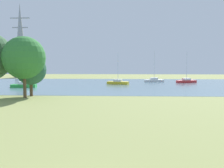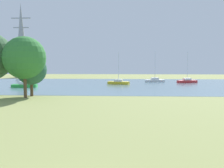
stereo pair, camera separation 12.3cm
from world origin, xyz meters
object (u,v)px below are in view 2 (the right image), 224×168
at_px(sailboat_yellow, 119,82).
at_px(sailboat_red, 187,81).
at_px(tree_east_far, 31,70).
at_px(sailboat_green, 24,85).
at_px(sailboat_white, 155,80).
at_px(electricity_pylon, 22,41).
at_px(tree_east_near, 24,58).

xyz_separation_m(sailboat_yellow, sailboat_red, (16.38, 5.25, 0.00)).
relative_size(sailboat_red, tree_east_far, 1.23).
height_order(sailboat_yellow, sailboat_green, sailboat_yellow).
distance_m(sailboat_green, sailboat_white, 31.47).
bearing_deg(sailboat_white, electricity_pylon, 156.40).
bearing_deg(sailboat_green, sailboat_red, 21.68).
xyz_separation_m(sailboat_green, sailboat_white, (27.11, 15.97, 0.03)).
height_order(sailboat_green, sailboat_white, sailboat_white).
relative_size(sailboat_red, sailboat_white, 0.97).
height_order(sailboat_red, tree_east_near, tree_east_near).
bearing_deg(electricity_pylon, sailboat_yellow, -38.30).
bearing_deg(tree_east_near, sailboat_green, 111.94).
relative_size(sailboat_yellow, sailboat_green, 1.35).
bearing_deg(sailboat_red, sailboat_white, 163.52).
relative_size(sailboat_yellow, electricity_pylon, 0.30).
relative_size(sailboat_white, tree_east_near, 0.92).
xyz_separation_m(tree_east_near, tree_east_far, (0.25, 1.79, -1.66)).
distance_m(tree_east_far, electricity_pylon, 51.74).
bearing_deg(tree_east_far, sailboat_white, 54.20).
distance_m(tree_east_near, electricity_pylon, 53.05).
distance_m(sailboat_white, tree_east_far, 35.89).
bearing_deg(sailboat_green, tree_east_near, -68.06).
bearing_deg(electricity_pylon, sailboat_red, -22.55).
xyz_separation_m(sailboat_yellow, sailboat_green, (-18.21, -8.50, -0.02)).
xyz_separation_m(sailboat_yellow, sailboat_white, (8.90, 7.47, 0.01)).
bearing_deg(sailboat_yellow, sailboat_red, 17.78).
relative_size(sailboat_yellow, sailboat_white, 0.92).
bearing_deg(sailboat_green, tree_east_far, -64.47).
xyz_separation_m(sailboat_green, tree_east_far, (6.21, -13.01, 3.40)).
height_order(sailboat_green, tree_east_near, tree_east_near).
relative_size(sailboat_green, tree_east_far, 0.87).
relative_size(sailboat_green, sailboat_red, 0.70).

